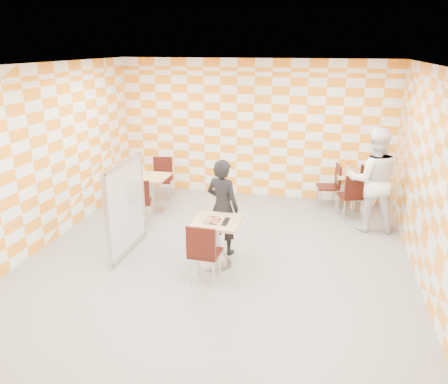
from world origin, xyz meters
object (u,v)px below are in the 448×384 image
Objects in this scene: chair_empty_near at (139,199)px; partition at (126,207)px; chair_second_side at (332,183)px; man_dark at (223,207)px; chair_empty_far at (162,175)px; chair_main_front at (203,250)px; chair_second_front at (353,193)px; empty_table at (151,187)px; main_table at (217,235)px; man_white at (373,180)px; second_table at (354,185)px; sport_bottle at (347,168)px; soda_bottle at (362,170)px.

chair_empty_near is 1.12m from partition.
man_dark reaches higher than chair_second_side.
partition is at bearing -138.48° from chair_second_side.
chair_second_side is 3.66m from chair_empty_far.
chair_main_front is 3.71m from chair_second_front.
partition reaches higher than empty_table.
main_table is 0.39× the size of man_white.
chair_second_side is at bearing 122.54° from chair_second_front.
empty_table is 0.81× the size of chair_second_side.
man_white is at bearing 39.76° from main_table.
chair_second_side is 0.49× the size of man_white.
chair_main_front is (-2.21, -3.64, 0.04)m from second_table.
man_dark reaches higher than chair_second_front.
chair_empty_far is 4.62× the size of sport_bottle.
man_white is 9.53× the size of sport_bottle.
second_table is 0.81× the size of chair_second_side.
chair_main_front is 0.58× the size of man_dark.
empty_table is 0.81× the size of chair_empty_far.
empty_table is at bearing 133.69° from main_table.
man_white is at bearing -9.83° from chair_empty_far.
chair_empty_far is 2.97m from man_dark.
empty_table is 3.15m from chair_main_front.
man_white is at bearing -53.64° from chair_second_front.
empty_table is at bearing -18.87° from man_dark.
chair_empty_near is 4.50m from soda_bottle.
second_table is 0.48× the size of partition.
chair_empty_near is at bearing 146.54° from main_table.
chair_second_front is at bearing -95.19° from second_table.
soda_bottle is at bearing 14.54° from empty_table.
main_table is at bearing -125.49° from second_table.
chair_empty_far is (-4.03, 0.34, 0.00)m from chair_second_front.
chair_empty_near is 4.30m from sport_bottle.
chair_empty_far is (-3.65, -0.25, 0.00)m from chair_second_side.
chair_empty_near is at bearing -152.36° from sport_bottle.
chair_second_front is 4.04m from chair_empty_far.
chair_second_front is 0.73m from soda_bottle.
man_white reaches higher than sport_bottle.
second_table is at bearing 3.27° from chair_second_side.
man_dark is (-1.75, -2.53, 0.25)m from chair_second_side.
man_dark is 2.87m from man_white.
chair_main_front is 3.85m from chair_empty_far.
partition is (0.39, -2.63, 0.25)m from chair_empty_far.
main_table is 0.47× the size of man_dark.
chair_second_front is (2.15, 3.02, 0.00)m from chair_main_front.
chair_empty_far reaches higher than second_table.
chair_main_front is at bearing -45.73° from chair_empty_near.
sport_bottle is at bearing -75.95° from man_white.
man_white reaches higher than chair_main_front.
sport_bottle is (3.88, 1.21, 0.33)m from empty_table.
partition is at bearing -141.78° from second_table.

